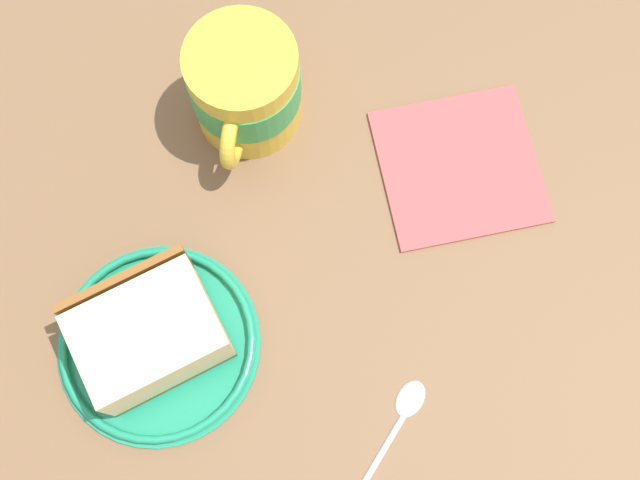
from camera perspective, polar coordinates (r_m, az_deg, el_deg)
ground_plane at (r=66.10cm, az=-3.54°, el=-0.36°), size 135.30×135.30×3.58cm
small_plate at (r=63.02cm, az=-11.42°, el=-7.21°), size 15.65×15.65×1.27cm
cake_slice at (r=60.17cm, az=-12.07°, el=-6.53°), size 10.28×8.25×5.94cm
tea_mug at (r=64.07cm, az=-5.41°, el=10.83°), size 8.93×10.44×9.24cm
teaspoon at (r=61.72cm, az=5.59°, el=-12.58°), size 10.51×7.36×0.80cm
folded_napkin at (r=66.95cm, az=9.88°, el=5.22°), size 15.25×14.98×0.60cm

